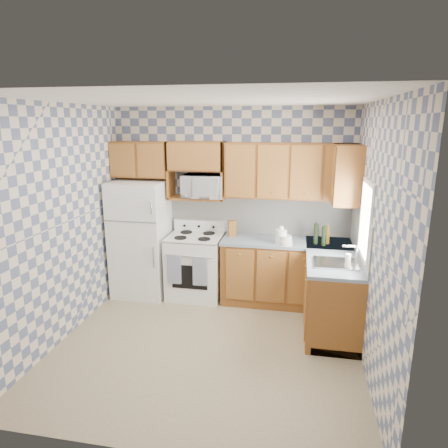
{
  "coord_description": "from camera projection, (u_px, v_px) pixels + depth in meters",
  "views": [
    {
      "loc": [
        0.95,
        -4.0,
        2.49
      ],
      "look_at": [
        0.05,
        0.75,
        1.25
      ],
      "focal_mm": 32.0,
      "sensor_mm": 36.0,
      "label": 1
    }
  ],
  "objects": [
    {
      "name": "floor",
      "position": [
        208.0,
        345.0,
        4.59
      ],
      "size": [
        3.4,
        3.4,
        0.0
      ],
      "primitive_type": "plane",
      "color": "#877759",
      "rests_on": "ground"
    },
    {
      "name": "back_wall",
      "position": [
        232.0,
        203.0,
        5.78
      ],
      "size": [
        3.4,
        0.02,
        2.7
      ],
      "primitive_type": "cube",
      "color": "slate",
      "rests_on": "ground"
    },
    {
      "name": "right_wall",
      "position": [
        373.0,
        240.0,
        3.95
      ],
      "size": [
        0.02,
        3.2,
        2.7
      ],
      "primitive_type": "cube",
      "color": "slate",
      "rests_on": "ground"
    },
    {
      "name": "backsplash_back",
      "position": [
        259.0,
        214.0,
        5.74
      ],
      "size": [
        2.6,
        0.02,
        0.56
      ],
      "primitive_type": "cube",
      "color": "silver",
      "rests_on": "back_wall"
    },
    {
      "name": "backsplash_right",
      "position": [
        360.0,
        233.0,
        4.75
      ],
      "size": [
        0.02,
        1.6,
        0.56
      ],
      "primitive_type": "cube",
      "color": "silver",
      "rests_on": "right_wall"
    },
    {
      "name": "refrigerator",
      "position": [
        141.0,
        239.0,
        5.81
      ],
      "size": [
        0.75,
        0.7,
        1.68
      ],
      "primitive_type": "cube",
      "color": "white",
      "rests_on": "floor"
    },
    {
      "name": "stove_body",
      "position": [
        196.0,
        267.0,
        5.78
      ],
      "size": [
        0.76,
        0.65,
        0.9
      ],
      "primitive_type": "cube",
      "color": "white",
      "rests_on": "floor"
    },
    {
      "name": "cooktop",
      "position": [
        195.0,
        237.0,
        5.67
      ],
      "size": [
        0.76,
        0.65,
        0.02
      ],
      "primitive_type": "cube",
      "color": "silver",
      "rests_on": "stove_body"
    },
    {
      "name": "backguard",
      "position": [
        200.0,
        226.0,
        5.91
      ],
      "size": [
        0.76,
        0.08,
        0.17
      ],
      "primitive_type": "cube",
      "color": "white",
      "rests_on": "cooktop"
    },
    {
      "name": "dish_towel_left",
      "position": [
        174.0,
        269.0,
        5.47
      ],
      "size": [
        0.19,
        0.02,
        0.41
      ],
      "primitive_type": "cube",
      "color": "navy",
      "rests_on": "stove_body"
    },
    {
      "name": "dish_towel_right",
      "position": [
        200.0,
        271.0,
        5.41
      ],
      "size": [
        0.19,
        0.02,
        0.41
      ],
      "primitive_type": "cube",
      "color": "navy",
      "rests_on": "stove_body"
    },
    {
      "name": "base_cabinets_back",
      "position": [
        286.0,
        273.0,
        5.57
      ],
      "size": [
        1.75,
        0.6,
        0.88
      ],
      "primitive_type": "cube",
      "color": "brown",
      "rests_on": "floor"
    },
    {
      "name": "base_cabinets_right",
      "position": [
        331.0,
        291.0,
        4.99
      ],
      "size": [
        0.6,
        1.6,
        0.88
      ],
      "primitive_type": "cube",
      "color": "brown",
      "rests_on": "floor"
    },
    {
      "name": "countertop_back",
      "position": [
        287.0,
        242.0,
        5.45
      ],
      "size": [
        1.77,
        0.63,
        0.04
      ],
      "primitive_type": "cube",
      "color": "slate",
      "rests_on": "base_cabinets_back"
    },
    {
      "name": "countertop_right",
      "position": [
        333.0,
        256.0,
        4.88
      ],
      "size": [
        0.63,
        1.6,
        0.04
      ],
      "primitive_type": "cube",
      "color": "slate",
      "rests_on": "base_cabinets_right"
    },
    {
      "name": "upper_cabinets_back",
      "position": [
        290.0,
        171.0,
        5.35
      ],
      "size": [
        1.75,
        0.33,
        0.74
      ],
      "primitive_type": "cube",
      "color": "brown",
      "rests_on": "back_wall"
    },
    {
      "name": "upper_cabinets_fridge",
      "position": [
        141.0,
        159.0,
        5.7
      ],
      "size": [
        0.82,
        0.33,
        0.5
      ],
      "primitive_type": "cube",
      "color": "brown",
      "rests_on": "back_wall"
    },
    {
      "name": "upper_cabinets_right",
      "position": [
        346.0,
        174.0,
        5.05
      ],
      "size": [
        0.33,
        0.7,
        0.74
      ],
      "primitive_type": "cube",
      "color": "brown",
      "rests_on": "right_wall"
    },
    {
      "name": "microwave_shelf",
      "position": [
        197.0,
        198.0,
        5.69
      ],
      "size": [
        0.8,
        0.33,
        0.03
      ],
      "primitive_type": "cube",
      "color": "brown",
      "rests_on": "back_wall"
    },
    {
      "name": "microwave",
      "position": [
        204.0,
        186.0,
        5.62
      ],
      "size": [
        0.59,
        0.4,
        0.32
      ],
      "primitive_type": "imported",
      "rotation": [
        0.0,
        0.0,
        -0.01
      ],
      "color": "white",
      "rests_on": "microwave_shelf"
    },
    {
      "name": "sink",
      "position": [
        335.0,
        263.0,
        4.54
      ],
      "size": [
        0.48,
        0.4,
        0.03
      ],
      "primitive_type": "cube",
      "color": "#B7B7BC",
      "rests_on": "countertop_right"
    },
    {
      "name": "window",
      "position": [
        366.0,
        220.0,
        4.36
      ],
      "size": [
        0.02,
        0.66,
        0.86
      ],
      "primitive_type": "cube",
      "color": "white",
      "rests_on": "right_wall"
    },
    {
      "name": "bottle_0",
      "position": [
        316.0,
        234.0,
        5.26
      ],
      "size": [
        0.06,
        0.06,
        0.27
      ],
      "primitive_type": "cylinder",
      "color": "black",
      "rests_on": "countertop_back"
    },
    {
      "name": "bottle_1",
      "position": [
        324.0,
        236.0,
        5.19
      ],
      "size": [
        0.06,
        0.06,
        0.25
      ],
      "primitive_type": "cylinder",
      "color": "black",
      "rests_on": "countertop_back"
    },
    {
      "name": "bottle_2",
      "position": [
        327.0,
        235.0,
        5.28
      ],
      "size": [
        0.06,
        0.06,
        0.24
      ],
      "primitive_type": "cylinder",
      "color": "brown",
      "rests_on": "countertop_back"
    },
    {
      "name": "knife_block",
      "position": [
        232.0,
        228.0,
        5.63
      ],
      "size": [
        0.13,
        0.13,
        0.23
      ],
      "primitive_type": "cube",
      "rotation": [
        0.0,
        0.0,
        0.33
      ],
      "color": "brown",
      "rests_on": "countertop_back"
    },
    {
      "name": "electric_kettle",
      "position": [
        281.0,
        237.0,
        5.27
      ],
      "size": [
        0.15,
        0.15,
        0.19
      ],
      "primitive_type": "cylinder",
      "color": "white",
      "rests_on": "countertop_back"
    },
    {
      "name": "food_containers",
      "position": [
        285.0,
        240.0,
        5.24
      ],
      "size": [
        0.19,
        0.19,
        0.12
      ],
      "primitive_type": null,
      "color": "silver",
      "rests_on": "countertop_back"
    },
    {
      "name": "soap_bottle",
      "position": [
        348.0,
        261.0,
        4.37
      ],
      "size": [
        0.06,
        0.06,
        0.17
      ],
      "primitive_type": "cylinder",
      "color": "silver",
      "rests_on": "countertop_right"
    }
  ]
}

